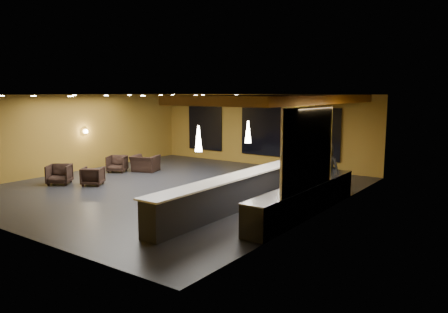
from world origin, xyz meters
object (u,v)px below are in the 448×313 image
Objects in this scene: column at (304,139)px; bar_stool_2 at (219,188)px; bar_counter at (239,192)px; pendant_0 at (198,139)px; armchair_d at (145,163)px; pendant_2 at (285,127)px; staff_c at (326,169)px; armchair_c at (117,164)px; bar_stool_1 at (189,201)px; armchair_a at (59,174)px; bar_stool_0 at (145,214)px; armchair_b at (93,176)px; staff_a at (304,170)px; bar_stool_3 at (248,181)px; bar_stool_4 at (268,173)px; pendant_1 at (248,132)px; prep_counter at (304,200)px; staff_b at (327,170)px.

bar_stool_2 is at bearing -99.82° from column.
bar_counter is 2.72m from pendant_0.
pendant_0 is 8.72m from armchair_d.
staff_c is at bearing 7.80° from pendant_2.
armchair_c is 1.15× the size of bar_stool_1.
armchair_a is 7.36m from bar_stool_0.
bar_counter is 9.19× the size of armchair_a.
armchair_b is (-8.03, -3.75, -0.58)m from staff_c.
pendant_2 is 1.77m from staff_a.
bar_stool_0 is at bearing 117.67° from armchair_d.
bar_counter is 10.68× the size of bar_stool_3.
bar_stool_4 is (-1.82, 0.68, -0.40)m from staff_a.
staff_a is 8.94m from armchair_c.
pendant_0 reaches higher than bar_stool_3.
staff_c is at bearing 71.41° from bar_stool_0.
column reaches higher than pendant_1.
column is 4.26× the size of bar_stool_2.
staff_a reaches higher than prep_counter.
bar_stool_3 is (-1.71, -0.90, -0.43)m from staff_a.
armchair_d is at bearing 135.65° from bar_stool_0.
bar_counter is 3.42m from bar_stool_4.
pendant_2 is 5.06m from bar_stool_1.
armchair_c reaches higher than bar_stool_3.
column is 5.00× the size of pendant_1.
pendant_1 reaches higher than bar_stool_0.
staff_a is at bearing -63.96° from column.
pendant_1 reaches higher than bar_stool_3.
staff_b is at bearing 25.33° from pendant_2.
pendant_2 is 6.71m from bar_stool_0.
bar_stool_3 reaches higher than bar_stool_1.
pendant_2 is at bearing 90.00° from bar_counter.
staff_b is at bearing -34.17° from column.
bar_stool_4 reaches higher than bar_stool_1.
pendant_0 is 5.62m from staff_c.
staff_a is at bearing 69.94° from bar_counter.
armchair_c reaches higher than armchair_d.
pendant_0 is at bearing -108.49° from staff_c.
prep_counter is at bearing -39.44° from armchair_c.
bar_stool_4 is at bearing 92.34° from bar_stool_1.
bar_counter is 7.08× the size of armchair_d.
armchair_c reaches higher than armchair_b.
staff_b is at bearing -20.75° from armchair_c.
column is 1.98m from bar_stool_4.
armchair_a is at bearing -151.41° from pendant_2.
pendant_1 is (0.00, 0.50, 1.85)m from bar_counter.
pendant_2 reaches higher than bar_stool_1.
pendant_2 is 0.85× the size of bar_stool_2.
armchair_b is 0.70× the size of armchair_d.
staff_c is 9.58m from armchair_c.
prep_counter is at bearing -28.63° from armchair_a.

